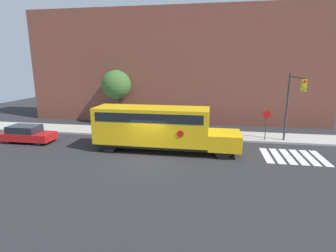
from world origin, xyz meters
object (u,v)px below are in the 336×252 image
school_bus (158,126)px  stop_sign (266,122)px  tree_near_sidewalk (116,85)px  traffic_light (292,99)px  parked_car (27,134)px

school_bus → stop_sign: bearing=23.3°
stop_sign → tree_near_sidewalk: (-14.33, 4.86, 2.37)m
tree_near_sidewalk → stop_sign: bearing=-18.7°
school_bus → tree_near_sidewalk: tree_near_sidewalk is taller
traffic_light → tree_near_sidewalk: 16.85m
parked_car → traffic_light: 20.96m
tree_near_sidewalk → school_bus: bearing=-53.6°
school_bus → stop_sign: (8.16, 3.51, -0.12)m
school_bus → tree_near_sidewalk: 10.64m
parked_car → tree_near_sidewalk: size_ratio=0.75×
parked_car → tree_near_sidewalk: bearing=59.8°
stop_sign → traffic_light: traffic_light is taller
stop_sign → traffic_light: bearing=-25.5°
traffic_light → tree_near_sidewalk: bearing=160.6°
school_bus → traffic_light: 10.27m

